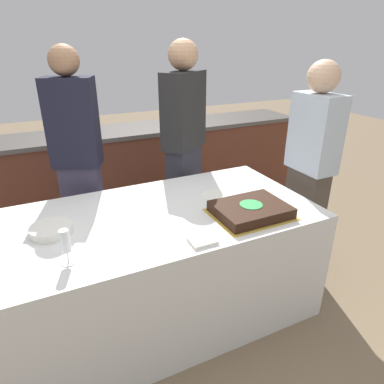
{
  "coord_description": "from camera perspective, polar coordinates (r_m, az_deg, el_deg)",
  "views": [
    {
      "loc": [
        -0.57,
        -1.75,
        1.74
      ],
      "look_at": [
        0.27,
        0.0,
        0.87
      ],
      "focal_mm": 32.0,
      "sensor_mm": 36.0,
      "label": 1
    }
  ],
  "objects": [
    {
      "name": "dining_table",
      "position": [
        2.29,
        -6.25,
        -12.35
      ],
      "size": [
        2.02,
        0.99,
        0.77
      ],
      "color": "silver",
      "rests_on": "ground_plane"
    },
    {
      "name": "cake",
      "position": [
        2.09,
        9.75,
        -2.94
      ],
      "size": [
        0.46,
        0.37,
        0.07
      ],
      "color": "gold",
      "rests_on": "dining_table"
    },
    {
      "name": "person_standing_back",
      "position": [
        2.62,
        -18.35,
        4.24
      ],
      "size": [
        0.38,
        0.31,
        1.71
      ],
      "rotation": [
        0.0,
        0.0,
        2.74
      ],
      "color": "#383347",
      "rests_on": "ground_plane"
    },
    {
      "name": "person_seated_right",
      "position": [
        2.66,
        19.02,
        3.38
      ],
      "size": [
        0.22,
        0.35,
        1.62
      ],
      "rotation": [
        0.0,
        0.0,
        -1.57
      ],
      "color": "#4C4238",
      "rests_on": "ground_plane"
    },
    {
      "name": "ground_plane",
      "position": [
        2.53,
        -5.84,
        -19.35
      ],
      "size": [
        14.0,
        14.0,
        0.0
      ],
      "primitive_type": "plane",
      "color": "#7A664C"
    },
    {
      "name": "utensil_pile",
      "position": [
        1.8,
        1.78,
        -8.09
      ],
      "size": [
        0.14,
        0.11,
        0.02
      ],
      "color": "white",
      "rests_on": "dining_table"
    },
    {
      "name": "person_cutting_cake",
      "position": [
        2.83,
        -1.35,
        7.27
      ],
      "size": [
        0.44,
        0.4,
        1.75
      ],
      "rotation": [
        0.0,
        0.0,
        -2.5
      ],
      "color": "#282833",
      "rests_on": "ground_plane"
    },
    {
      "name": "back_counter",
      "position": [
        3.61,
        -14.82,
        2.54
      ],
      "size": [
        4.4,
        0.58,
        0.92
      ],
      "color": "#5B2D1E",
      "rests_on": "ground_plane"
    },
    {
      "name": "side_plate_near_cake",
      "position": [
        2.32,
        3.78,
        -0.56
      ],
      "size": [
        0.19,
        0.19,
        0.0
      ],
      "color": "white",
      "rests_on": "dining_table"
    },
    {
      "name": "plate_stack",
      "position": [
        2.02,
        -22.44,
        -5.82
      ],
      "size": [
        0.22,
        0.22,
        0.04
      ],
      "color": "white",
      "rests_on": "dining_table"
    },
    {
      "name": "wine_glass",
      "position": [
        1.7,
        -20.36,
        -7.92
      ],
      "size": [
        0.07,
        0.07,
        0.18
      ],
      "color": "white",
      "rests_on": "dining_table"
    }
  ]
}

